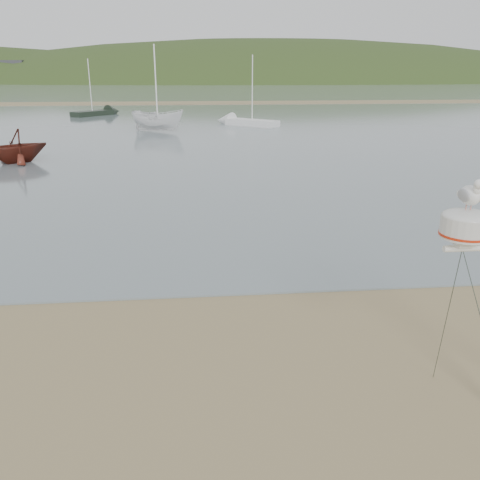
{
  "coord_description": "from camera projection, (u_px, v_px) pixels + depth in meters",
  "views": [
    {
      "loc": [
        1.05,
        -5.68,
        4.49
      ],
      "look_at": [
        1.71,
        1.0,
        2.24
      ],
      "focal_mm": 38.0,
      "sensor_mm": 36.0,
      "label": 1
    }
  ],
  "objects": [
    {
      "name": "ground",
      "position": [
        119.0,
        429.0,
        6.69
      ],
      "size": [
        560.0,
        560.0,
        0.0
      ],
      "primitive_type": "plane",
      "color": "olive",
      "rests_on": "ground"
    },
    {
      "name": "far_cottages",
      "position": [
        193.0,
        72.0,
        190.68
      ],
      "size": [
        294.4,
        6.3,
        8.0
      ],
      "color": "beige",
      "rests_on": "ground"
    },
    {
      "name": "sailboat_white_near",
      "position": [
        238.0,
        121.0,
        43.89
      ],
      "size": [
        5.54,
        5.33,
        6.18
      ],
      "color": "white",
      "rests_on": "ground"
    },
    {
      "name": "sailboat_dark_mid",
      "position": [
        103.0,
        112.0,
        53.6
      ],
      "size": [
        4.95,
        5.67,
        6.07
      ],
      "color": "black",
      "rests_on": "ground"
    },
    {
      "name": "water",
      "position": [
        184.0,
        89.0,
        131.26
      ],
      "size": [
        560.0,
        256.0,
        0.04
      ],
      "primitive_type": "cube",
      "color": "slate",
      "rests_on": "ground"
    },
    {
      "name": "hill_ridge",
      "position": [
        227.0,
        125.0,
        236.44
      ],
      "size": [
        620.0,
        180.0,
        80.0
      ],
      "color": "#243616",
      "rests_on": "ground"
    },
    {
      "name": "boat_red",
      "position": [
        13.0,
        131.0,
        25.36
      ],
      "size": [
        3.02,
        3.19,
        3.18
      ],
      "primitive_type": "imported",
      "rotation": [
        0.0,
        0.0,
        -0.9
      ],
      "color": "#571E14",
      "rests_on": "water"
    },
    {
      "name": "sandbar",
      "position": [
        181.0,
        103.0,
        72.73
      ],
      "size": [
        560.0,
        7.0,
        0.07
      ],
      "primitive_type": "cube",
      "color": "olive",
      "rests_on": "water"
    },
    {
      "name": "boat_white",
      "position": [
        157.0,
        102.0,
        38.46
      ],
      "size": [
        2.18,
        2.15,
        4.32
      ],
      "primitive_type": "imported",
      "rotation": [
        0.0,
        0.0,
        1.16
      ],
      "color": "white",
      "rests_on": "water"
    }
  ]
}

